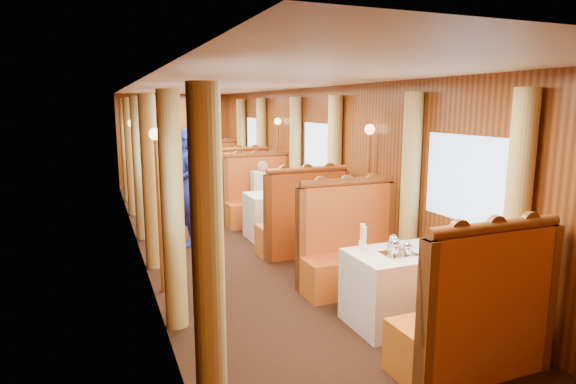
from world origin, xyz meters
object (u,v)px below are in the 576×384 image
tea_tray (399,254)px  table_near (401,288)px  table_far (226,184)px  rose_vase_mid (278,183)px  banquette_mid_aft (259,202)px  teapot_left (395,249)px  banquette_far_fwd (238,189)px  teapot_right (407,250)px  banquette_mid_fwd (303,227)px  fruit_plate (436,251)px  banquette_far_aft (216,176)px  teapot_back (393,245)px  passenger (264,187)px  banquette_near_fwd (474,325)px  steward (183,188)px  rose_vase_far (224,161)px  banquette_near_aft (352,255)px  table_mid (279,215)px

tea_tray → table_near: bearing=32.2°
table_near → table_far: size_ratio=1.00×
tea_tray → rose_vase_mid: size_ratio=0.94×
banquette_mid_aft → teapot_left: (-0.14, -4.59, 0.39)m
banquette_far_fwd → teapot_right: bearing=-90.3°
banquette_mid_aft → teapot_right: banquette_mid_aft is taller
banquette_mid_fwd → fruit_plate: banquette_mid_fwd is taller
banquette_mid_aft → tea_tray: banquette_mid_aft is taller
banquette_mid_fwd → banquette_far_aft: same height
banquette_mid_aft → teapot_back: 4.47m
fruit_plate → passenger: (-0.31, 4.40, -0.03)m
banquette_near_fwd → passenger: size_ratio=1.76×
tea_tray → teapot_right: (0.05, -0.06, 0.05)m
table_far → teapot_back: bearing=-90.6°
rose_vase_mid → steward: (-1.54, 0.14, -0.01)m
table_far → fruit_plate: size_ratio=4.56×
banquette_far_fwd → rose_vase_far: (-0.03, 1.00, 0.50)m
banquette_far_aft → banquette_near_aft: bearing=-90.0°
rose_vase_mid → passenger: size_ratio=0.47×
table_far → table_near: bearing=-90.0°
banquette_mid_aft → banquette_mid_fwd: bearing=-90.0°
teapot_back → rose_vase_far: size_ratio=0.44×
rose_vase_mid → table_far: bearing=89.9°
table_far → teapot_back: (-0.07, -6.94, 0.44)m
banquette_mid_aft → teapot_left: 4.61m
banquette_near_aft → table_far: banquette_near_aft is taller
banquette_far_fwd → passenger: (-0.00, -1.71, 0.32)m
banquette_near_fwd → banquette_mid_fwd: (0.00, 3.50, 0.00)m
banquette_far_aft → rose_vase_mid: bearing=-90.1°
table_mid → teapot_right: size_ratio=7.80×
table_far → steward: steward is taller
table_mid → rose_vase_mid: (-0.01, 0.01, 0.55)m
banquette_near_fwd → table_mid: bearing=90.0°
banquette_mid_aft → banquette_far_aft: (0.00, 3.50, 0.00)m
rose_vase_far → passenger: 2.72m
banquette_mid_fwd → fruit_plate: bearing=-83.3°
teapot_back → rose_vase_mid: bearing=72.1°
rose_vase_mid → rose_vase_far: (-0.02, 3.47, 0.00)m
banquette_mid_fwd → passenger: banquette_mid_fwd is taller
teapot_back → steward: size_ratio=0.09×
banquette_far_aft → teapot_right: 8.14m
steward → banquette_mid_fwd: bearing=34.5°
table_far → teapot_right: size_ratio=7.80×
banquette_far_aft → teapot_back: size_ratio=8.38×
banquette_mid_aft → fruit_plate: 4.67m
table_near → table_mid: same height
banquette_far_fwd → steward: (-1.55, -2.33, 0.50)m
banquette_far_fwd → passenger: banquette_far_fwd is taller
rose_vase_far → table_mid: bearing=-89.5°
table_far → passenger: (-0.00, -2.73, 0.37)m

